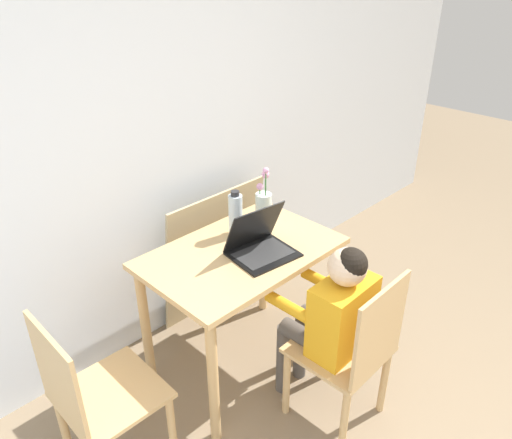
# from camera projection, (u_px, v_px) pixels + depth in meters

# --- Properties ---
(wall_back) EXTENTS (6.40, 0.05, 2.50)m
(wall_back) POSITION_uv_depth(u_px,v_px,m) (118.00, 138.00, 2.46)
(wall_back) COLOR silver
(wall_back) RESTS_ON ground_plane
(dining_table) EXTENTS (0.97, 0.63, 0.75)m
(dining_table) POSITION_uv_depth(u_px,v_px,m) (242.00, 270.00, 2.54)
(dining_table) COLOR tan
(dining_table) RESTS_ON ground_plane
(chair_occupied) EXTENTS (0.41, 0.41, 0.86)m
(chair_occupied) POSITION_uv_depth(u_px,v_px,m) (352.00, 351.00, 2.29)
(chair_occupied) COLOR tan
(chair_occupied) RESTS_ON ground_plane
(chair_spare) EXTENTS (0.41, 0.41, 0.86)m
(chair_spare) POSITION_uv_depth(u_px,v_px,m) (95.00, 398.00, 2.05)
(chair_spare) COLOR tan
(chair_spare) RESTS_ON ground_plane
(person_seated) EXTENTS (0.33, 0.43, 0.97)m
(person_seated) POSITION_uv_depth(u_px,v_px,m) (333.00, 312.00, 2.29)
(person_seated) COLOR orange
(person_seated) RESTS_ON ground_plane
(laptop) EXTENTS (0.33, 0.30, 0.24)m
(laptop) POSITION_uv_depth(u_px,v_px,m) (259.00, 243.00, 2.44)
(laptop) COLOR black
(laptop) RESTS_ON dining_table
(flower_vase) EXTENTS (0.09, 0.09, 0.34)m
(flower_vase) POSITION_uv_depth(u_px,v_px,m) (264.00, 206.00, 2.66)
(flower_vase) COLOR silver
(flower_vase) RESTS_ON dining_table
(water_bottle) EXTENTS (0.07, 0.07, 0.25)m
(water_bottle) POSITION_uv_depth(u_px,v_px,m) (236.00, 215.00, 2.57)
(water_bottle) COLOR silver
(water_bottle) RESTS_ON dining_table
(cardboard_panel) EXTENTS (0.73, 0.13, 0.84)m
(cardboard_panel) POSITION_uv_depth(u_px,v_px,m) (215.00, 252.00, 3.08)
(cardboard_panel) COLOR tan
(cardboard_panel) RESTS_ON ground_plane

